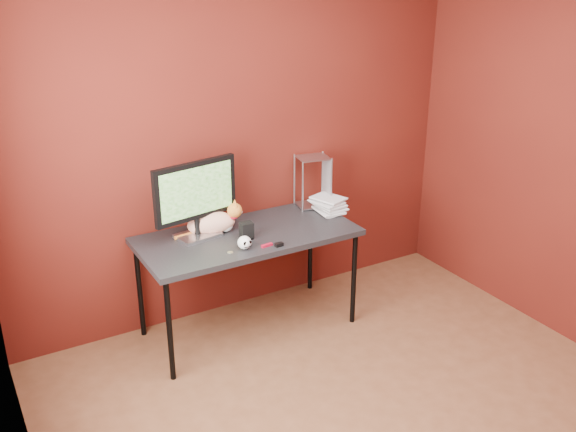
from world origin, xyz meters
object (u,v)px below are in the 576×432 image
desk (248,240)px  cat (212,222)px  speaker (247,231)px  skull_mug (245,243)px  book_stack (320,136)px  monitor (196,196)px

desk → cat: bearing=144.7°
speaker → skull_mug: bearing=-117.4°
cat → skull_mug: 0.36m
cat → speaker: cat is taller
speaker → book_stack: book_stack is taller
desk → book_stack: size_ratio=1.27×
speaker → monitor: bearing=149.3°
book_stack → skull_mug: bearing=-158.9°
desk → monitor: 0.48m
monitor → speaker: size_ratio=5.30×
skull_mug → speaker: size_ratio=0.80×
cat → monitor: bearing=-151.9°
desk → skull_mug: skull_mug is taller
speaker → desk: bearing=64.3°
cat → speaker: 0.26m
monitor → cat: bearing=-1.0°
desk → speaker: bearing=-119.2°
desk → book_stack: bearing=6.9°
speaker → cat: bearing=131.2°
cat → book_stack: size_ratio=0.40×
cat → speaker: size_ratio=4.12×
monitor → book_stack: size_ratio=0.52×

